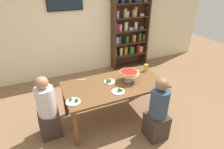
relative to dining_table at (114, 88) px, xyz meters
The scene contains 15 objects.
ground_plane 0.66m from the dining_table, ahead, with size 12.00×12.00×0.00m, color #846042.
rear_partition 2.32m from the dining_table, 90.00° to the left, with size 8.00×0.12×2.80m, color beige.
dining_table is the anchor object (origin of this frame).
bookshelf 2.49m from the dining_table, 55.26° to the left, with size 1.10×0.30×2.21m.
television 2.51m from the dining_table, 99.38° to the left, with size 0.86×0.05×0.48m.
diner_near_right 0.90m from the dining_table, 60.13° to the right, with size 0.34×0.34×1.15m.
diner_head_west 1.22m from the dining_table, behind, with size 0.34×0.34×1.15m.
deep_dish_pizza_stand 0.38m from the dining_table, ahead, with size 0.38×0.38×0.20m.
salad_plate_near_diner 0.85m from the dining_table, 163.49° to the right, with size 0.23×0.23×0.07m.
salad_plate_far_diner 0.15m from the dining_table, 121.44° to the left, with size 0.21×0.21×0.07m.
salad_plate_spare 0.28m from the dining_table, 98.22° to the right, with size 0.23×0.23×0.07m.
beer_glass_amber_tall 0.87m from the dining_table, 15.06° to the left, with size 0.08×0.08×0.15m, color gold.
water_glass_clear_near 0.57m from the dining_table, 11.21° to the left, with size 0.07×0.07×0.11m, color white.
cutlery_fork_near 0.64m from the dining_table, 141.38° to the left, with size 0.18×0.02×0.01m, color silver.
cutlery_knife_near 0.54m from the dining_table, 41.82° to the left, with size 0.18×0.02×0.01m, color silver.
Camera 1 is at (-1.20, -2.63, 2.48)m, focal length 29.61 mm.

